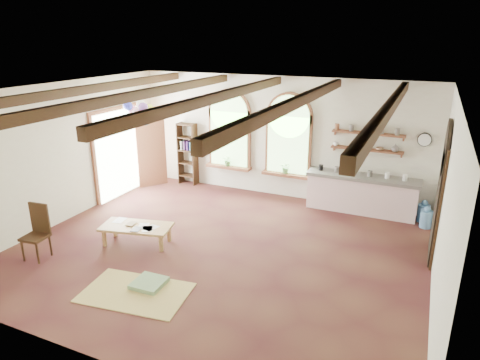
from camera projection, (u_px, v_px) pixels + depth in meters
The scene contains 27 objects.
floor at pixel (220, 249), 8.79m from camera, with size 8.00×8.00×0.00m, color #542F22.
ceiling_beams at pixel (217, 97), 7.80m from camera, with size 6.20×6.80×0.18m, color #342310, non-canonical shape.
window_left at pixel (229, 132), 11.77m from camera, with size 1.30×0.28×2.20m.
window_right at pixel (288, 138), 11.11m from camera, with size 1.30×0.28×2.20m.
left_doorway at pixel (118, 153), 11.51m from camera, with size 0.10×1.90×2.50m, color brown.
right_doorway at pixel (438, 204), 8.21m from camera, with size 0.10×1.30×2.40m, color black.
kitchen_counter at pixel (361, 194), 10.51m from camera, with size 2.68×0.62×0.94m.
wall_shelf_lower at pixel (367, 150), 10.32m from camera, with size 1.70×0.24×0.04m, color brown.
wall_shelf_upper at pixel (368, 133), 10.20m from camera, with size 1.70×0.24×0.04m, color brown.
wall_clock at pixel (425, 140), 9.79m from camera, with size 0.32×0.32×0.04m, color black.
bookshelf at pixel (188, 154), 12.42m from camera, with size 0.53×0.32×1.80m.
coffee_table at pixel (136, 228), 8.91m from camera, with size 1.56×0.97×0.41m.
side_chair at pixel (37, 243), 8.36m from camera, with size 0.48×0.48×1.09m.
floor_mat at pixel (136, 292), 7.29m from camera, with size 1.79×1.11×0.02m, color tan.
floor_cushion at pixel (149, 283), 7.49m from camera, with size 0.53×0.53×0.09m, color #6D8C60.
water_jug_a at pixel (423, 212), 10.03m from camera, with size 0.28×0.28×0.53m.
water_jug_b at pixel (426, 218), 9.72m from camera, with size 0.27×0.27×0.52m.
balloon_cluster at pixel (139, 113), 10.57m from camera, with size 0.83×0.86×1.15m.
table_book at pixel (128, 223), 8.98m from camera, with size 0.17×0.25×0.02m, color olive.
tablet at pixel (136, 229), 8.72m from camera, with size 0.18×0.26×0.01m, color black.
potted_plant_left at pixel (228, 161), 11.93m from camera, with size 0.27×0.23×0.30m, color #598C4C.
potted_plant_right at pixel (286, 168), 11.27m from camera, with size 0.27×0.23×0.30m, color #598C4C.
shelf_cup_a at pixel (336, 144), 10.59m from camera, with size 0.12×0.10×0.10m, color white.
shelf_cup_b at pixel (350, 145), 10.46m from camera, with size 0.10×0.10×0.09m, color beige.
shelf_bowl_a at pixel (365, 147), 10.33m from camera, with size 0.22×0.22×0.05m, color beige.
shelf_bowl_b at pixel (380, 149), 10.19m from camera, with size 0.20×0.20×0.06m, color #8C664C.
shelf_vase at pixel (395, 148), 10.04m from camera, with size 0.18×0.18×0.19m, color slate.
Camera 1 is at (3.60, -7.01, 4.17)m, focal length 32.00 mm.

